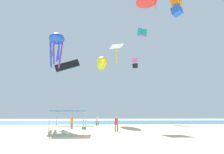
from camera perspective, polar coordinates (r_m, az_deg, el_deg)
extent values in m
cube|color=beige|center=(17.40, 0.45, -18.39)|extent=(110.00, 110.00, 0.10)
cube|color=teal|center=(45.67, -1.76, -14.05)|extent=(110.00, 20.75, 0.03)
cylinder|color=#B2B2B7|center=(18.55, -19.34, -13.68)|extent=(0.07, 0.07, 2.26)
cylinder|color=#B2B2B7|center=(17.95, -9.03, -14.27)|extent=(0.07, 0.07, 2.26)
cylinder|color=#B2B2B7|center=(21.29, -17.19, -13.45)|extent=(0.07, 0.07, 2.26)
cylinder|color=#B2B2B7|center=(20.76, -8.22, -13.90)|extent=(0.07, 0.07, 2.26)
cube|color=#1972B7|center=(19.55, -13.31, -10.47)|extent=(3.31, 2.90, 0.06)
cylinder|color=brown|center=(31.00, -4.95, -14.53)|extent=(0.15, 0.15, 0.76)
cylinder|color=brown|center=(31.13, -4.44, -14.53)|extent=(0.15, 0.15, 0.76)
cylinder|color=white|center=(31.04, -4.67, -13.21)|extent=(0.40, 0.40, 0.66)
sphere|color=tan|center=(31.02, -4.66, -12.37)|extent=(0.25, 0.25, 0.25)
cylinder|color=slate|center=(26.59, -12.49, -14.82)|extent=(0.15, 0.15, 0.77)
cylinder|color=slate|center=(26.34, -12.85, -14.83)|extent=(0.15, 0.15, 0.77)
cylinder|color=orange|center=(26.43, -12.60, -13.28)|extent=(0.40, 0.40, 0.67)
sphere|color=tan|center=(26.42, -12.55, -12.28)|extent=(0.25, 0.25, 0.25)
cylinder|color=brown|center=(21.38, 1.04, -15.93)|extent=(0.15, 0.15, 0.77)
cylinder|color=brown|center=(21.53, 1.77, -15.90)|extent=(0.15, 0.15, 0.77)
cylinder|color=red|center=(21.41, 1.39, -13.99)|extent=(0.40, 0.40, 0.67)
sphere|color=tan|center=(21.39, 1.39, -12.75)|extent=(0.25, 0.25, 0.25)
cube|color=#1E8C4C|center=(25.08, -8.92, -15.67)|extent=(0.56, 0.36, 0.32)
cube|color=white|center=(25.07, -8.90, -15.27)|extent=(0.57, 0.37, 0.03)
cube|color=black|center=(45.71, -13.98, 3.56)|extent=(6.10, 1.76, 3.73)
cube|color=teal|center=(45.51, -14.03, 2.57)|extent=(4.65, 1.11, 2.06)
cube|color=pink|center=(48.09, 7.29, 5.38)|extent=(1.66, 1.87, 1.50)
cube|color=black|center=(47.65, 7.34, 3.58)|extent=(1.66, 1.87, 1.50)
ellipsoid|color=blue|center=(38.17, -17.08, 11.50)|extent=(3.79, 3.79, 2.16)
cylinder|color=blue|center=(38.06, -16.55, 7.77)|extent=(0.44, 0.65, 3.35)
cylinder|color=purple|center=(37.96, -17.99, 7.12)|extent=(0.62, 0.66, 4.35)
cylinder|color=blue|center=(37.09, -18.81, 6.80)|extent=(0.85, 0.44, 5.34)
cylinder|color=purple|center=(36.62, -18.07, 8.64)|extent=(0.44, 0.65, 3.35)
cylinder|color=blue|center=(36.40, -16.67, 7.84)|extent=(0.62, 0.66, 4.35)
cylinder|color=purple|center=(36.98, -15.96, 6.67)|extent=(0.85, 0.44, 5.34)
ellipsoid|color=yellow|center=(39.81, -3.26, 4.18)|extent=(3.38, 8.11, 2.91)
cone|color=white|center=(40.17, -3.24, 5.89)|extent=(1.42, 1.24, 1.14)
cube|color=white|center=(32.30, 1.43, 9.70)|extent=(2.61, 2.64, 0.52)
cylinder|color=yellow|center=(31.68, 1.45, 6.60)|extent=(0.12, 0.12, 2.36)
cone|color=red|center=(32.91, 10.82, 22.70)|extent=(4.88, 4.88, 0.64)
cylinder|color=pink|center=(31.91, 13.63, 21.61)|extent=(0.77, 1.05, 2.59)
cube|color=teal|center=(44.63, 9.60, 13.71)|extent=(3.25, 5.45, 3.66)
cube|color=pink|center=(44.29, 9.64, 12.77)|extent=(2.52, 4.02, 2.02)
cube|color=orange|center=(36.00, 19.65, 21.59)|extent=(2.25, 2.26, 1.57)
cube|color=blue|center=(35.06, 19.86, 19.09)|extent=(2.25, 2.26, 1.57)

